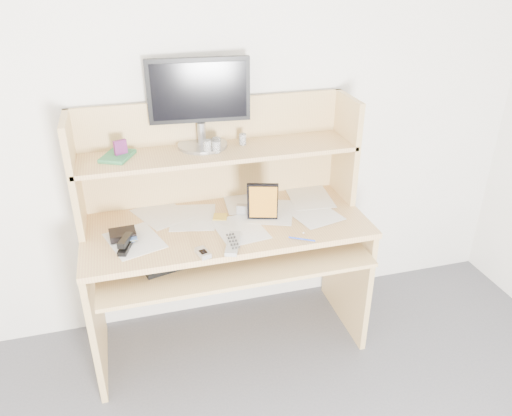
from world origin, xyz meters
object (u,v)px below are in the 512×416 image
object	(u,v)px
tv_remote	(233,243)
game_case	(263,202)
keyboard	(193,252)
desk	(223,225)
monitor	(199,100)

from	to	relation	value
tv_remote	game_case	distance (m)	0.29
tv_remote	game_case	world-z (taller)	game_case
keyboard	tv_remote	bearing A→B (deg)	-53.28
desk	tv_remote	xyz separation A→B (m)	(-0.02, -0.30, 0.07)
game_case	desk	bearing A→B (deg)	163.50
tv_remote	monitor	distance (m)	0.72
monitor	game_case	bearing A→B (deg)	-44.26
monitor	keyboard	bearing A→B (deg)	-105.09
monitor	desk	bearing A→B (deg)	-63.83
desk	tv_remote	bearing A→B (deg)	-93.14
desk	game_case	size ratio (longest dim) A/B	6.58
tv_remote	keyboard	bearing A→B (deg)	161.04
desk	game_case	distance (m)	0.27
tv_remote	monitor	xyz separation A→B (m)	(-0.05, 0.47, 0.54)
keyboard	game_case	distance (m)	0.41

